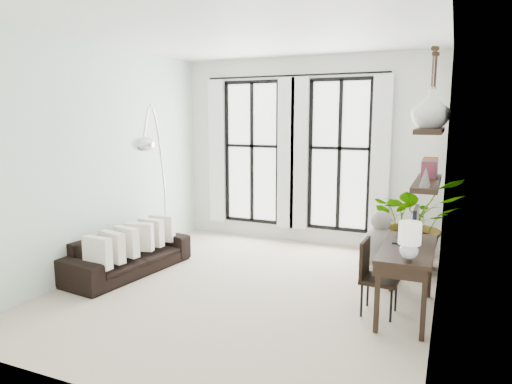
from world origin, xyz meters
The scene contains 16 objects.
floor centered at (0.00, 0.00, 0.00)m, with size 5.00×5.00×0.00m, color beige.
ceiling centered at (0.00, 0.00, 3.20)m, with size 5.00×5.00×0.00m, color white.
wall_left centered at (-2.25, 0.00, 1.60)m, with size 5.00×5.00×0.00m, color silver.
wall_right centered at (2.25, 0.00, 1.60)m, with size 5.00×5.00×0.00m, color white.
wall_back centered at (0.00, 2.50, 1.60)m, with size 4.50×4.50×0.00m, color white.
windows centered at (-0.20, 2.43, 1.56)m, with size 3.26×0.13×2.65m.
wall_shelves centered at (2.11, 0.07, 1.73)m, with size 0.25×1.30×0.60m.
sofa centered at (-1.80, -0.09, 0.28)m, with size 1.90×0.74×0.55m, color black.
throw_pillows centered at (-1.70, -0.09, 0.50)m, with size 0.40×1.52×0.40m.
plant centered at (1.90, 1.74, 0.69)m, with size 1.25×1.08×1.39m, color #2D7228.
desk centered at (1.95, -0.02, 0.73)m, with size 0.56×1.32×1.17m.
desk_chair centered at (1.60, -0.09, 0.48)m, with size 0.41×0.41×0.84m.
arc_lamp centered at (-1.70, 0.47, 1.83)m, with size 0.74×1.37×2.37m.
buddha centered at (1.52, 1.03, 0.40)m, with size 0.53×0.53×0.95m.
vase_a centered at (2.11, -0.22, 2.27)m, with size 0.37×0.37×0.38m, color white.
vase_b centered at (2.11, 0.18, 2.27)m, with size 0.37×0.37×0.38m, color white.
Camera 1 is at (2.34, -5.09, 2.18)m, focal length 32.00 mm.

